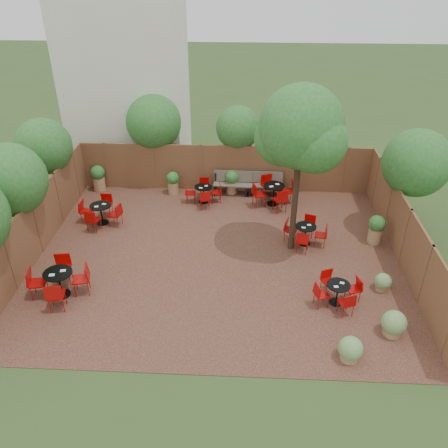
{
  "coord_description": "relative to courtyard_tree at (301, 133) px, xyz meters",
  "views": [
    {
      "loc": [
        0.85,
        -12.69,
        8.98
      ],
      "look_at": [
        0.18,
        0.5,
        1.0
      ],
      "focal_mm": 37.15,
      "sensor_mm": 36.0,
      "label": 1
    }
  ],
  "objects": [
    {
      "name": "park_bench_left",
      "position": [
        -2.14,
        3.97,
        -3.64
      ],
      "size": [
        1.62,
        0.59,
        0.98
      ],
      "rotation": [
        0.0,
        0.0,
        -0.05
      ],
      "color": "brown",
      "rests_on": "courtyard_paving"
    },
    {
      "name": "planters",
      "position": [
        -3.02,
        3.06,
        -3.59
      ],
      "size": [
        11.34,
        4.11,
        1.09
      ],
      "color": "#9B774D",
      "rests_on": "courtyard_paving"
    },
    {
      "name": "ground",
      "position": [
        -2.47,
        -0.66,
        -4.17
      ],
      "size": [
        80.0,
        80.0,
        0.0
      ],
      "primitive_type": "plane",
      "color": "#354F23",
      "rests_on": "ground"
    },
    {
      "name": "neighbour_building",
      "position": [
        -6.97,
        7.34,
        -0.17
      ],
      "size": [
        5.0,
        4.0,
        8.0
      ],
      "primitive_type": "cube",
      "color": "silver",
      "rests_on": "ground"
    },
    {
      "name": "courtyard_paving",
      "position": [
        -2.47,
        -0.66,
        -4.16
      ],
      "size": [
        12.0,
        10.0,
        0.02
      ],
      "primitive_type": "cube",
      "color": "#3B1F18",
      "rests_on": "ground"
    },
    {
      "name": "fence_back",
      "position": [
        -2.47,
        4.34,
        -3.17
      ],
      "size": [
        12.0,
        0.08,
        2.0
      ],
      "primitive_type": "cube",
      "color": "brown",
      "rests_on": "ground"
    },
    {
      "name": "low_shrubs",
      "position": [
        1.99,
        -3.96,
        -3.83
      ],
      "size": [
        2.05,
        3.39,
        0.72
      ],
      "color": "#9B774D",
      "rests_on": "courtyard_paving"
    },
    {
      "name": "overhang_foliage",
      "position": [
        -4.3,
        1.71,
        -1.47
      ],
      "size": [
        15.73,
        10.82,
        2.56
      ],
      "color": "#246320",
      "rests_on": "ground"
    },
    {
      "name": "bistro_tables",
      "position": [
        -3.07,
        0.41,
        -3.7
      ],
      "size": [
        9.68,
        7.77,
        0.96
      ],
      "color": "black",
      "rests_on": "courtyard_paving"
    },
    {
      "name": "park_bench_right",
      "position": [
        -0.86,
        3.97,
        -3.65
      ],
      "size": [
        1.57,
        0.54,
        0.96
      ],
      "rotation": [
        0.0,
        0.0,
        -0.03
      ],
      "color": "brown",
      "rests_on": "courtyard_paving"
    },
    {
      "name": "fence_left",
      "position": [
        -8.47,
        -0.66,
        -3.17
      ],
      "size": [
        0.08,
        10.0,
        2.0
      ],
      "primitive_type": "cube",
      "color": "brown",
      "rests_on": "ground"
    },
    {
      "name": "courtyard_tree",
      "position": [
        0.0,
        0.0,
        0.0
      ],
      "size": [
        2.74,
        2.64,
        5.61
      ],
      "rotation": [
        0.0,
        0.0,
        -0.26
      ],
      "color": "black",
      "rests_on": "courtyard_paving"
    },
    {
      "name": "fence_right",
      "position": [
        3.53,
        -0.66,
        -3.17
      ],
      "size": [
        0.08,
        10.0,
        2.0
      ],
      "primitive_type": "cube",
      "color": "brown",
      "rests_on": "ground"
    }
  ]
}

